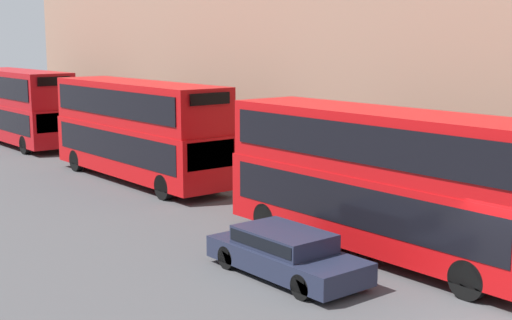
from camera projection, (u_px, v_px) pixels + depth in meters
name	position (u px, v px, depth m)	size (l,w,h in m)	color
ground_plane	(499.00, 319.00, 15.92)	(200.00, 200.00, 0.00)	#424244
bus_leading	(382.00, 176.00, 20.29)	(2.59, 10.74, 4.19)	#B20C0F
bus_second_in_queue	(138.00, 127.00, 30.91)	(2.59, 10.97, 4.33)	#B20C0F
bus_third_in_queue	(20.00, 104.00, 41.41)	(2.59, 10.13, 4.34)	#A80F14
car_dark_sedan	(285.00, 252.00, 18.67)	(1.85, 4.67, 1.24)	#1E2338
pedestrian	(238.00, 168.00, 30.41)	(0.36, 0.36, 1.56)	#26262D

